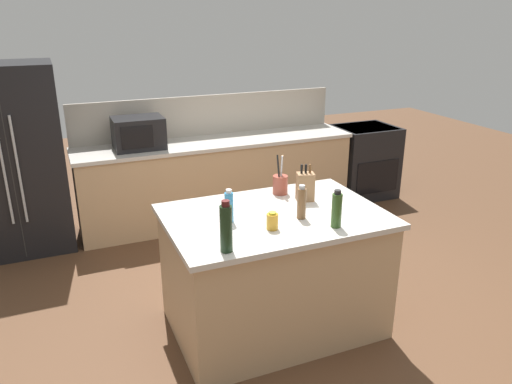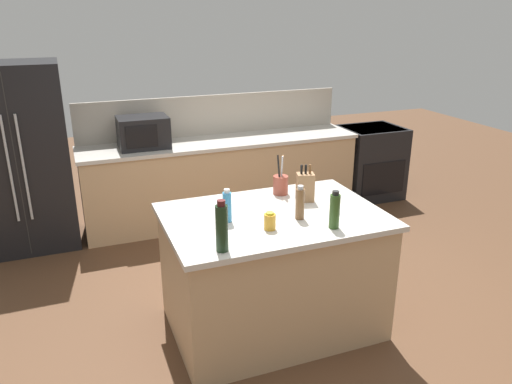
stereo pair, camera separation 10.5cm
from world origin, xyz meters
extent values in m
plane|color=brown|center=(0.00, 0.00, 0.00)|extent=(14.00, 14.00, 0.00)
cube|color=tan|center=(0.30, 2.20, 0.45)|extent=(3.12, 0.62, 0.90)
cube|color=beige|center=(0.30, 2.20, 0.92)|extent=(3.16, 0.66, 0.04)
cube|color=#B2A899|center=(0.30, 2.52, 1.17)|extent=(3.12, 0.03, 0.46)
cube|color=tan|center=(0.00, 0.00, 0.45)|extent=(1.51, 1.01, 0.90)
cube|color=beige|center=(0.00, 0.00, 0.92)|extent=(1.57, 1.07, 0.04)
cube|color=black|center=(-1.80, 2.25, 0.93)|extent=(0.95, 0.72, 1.87)
cube|color=#2D2D2D|center=(-1.80, 1.89, 0.93)|extent=(0.01, 0.00, 1.77)
cylinder|color=#ADB2B7|center=(-1.86, 1.87, 0.93)|extent=(0.02, 0.02, 1.03)
cylinder|color=#ADB2B7|center=(-1.74, 1.87, 0.93)|extent=(0.02, 0.02, 1.03)
cube|color=black|center=(2.30, 2.20, 0.46)|extent=(0.76, 0.64, 0.92)
cube|color=black|center=(2.30, 1.88, 0.35)|extent=(0.61, 0.01, 0.41)
cube|color=black|center=(2.30, 2.20, 0.91)|extent=(0.68, 0.58, 0.02)
cube|color=black|center=(-0.56, 2.20, 1.11)|extent=(0.52, 0.38, 0.33)
cube|color=black|center=(-0.61, 2.01, 1.11)|extent=(0.32, 0.01, 0.23)
cube|color=#936B47|center=(0.33, 0.16, 1.05)|extent=(0.15, 0.13, 0.22)
cylinder|color=black|center=(0.30, 0.17, 1.20)|extent=(0.02, 0.02, 0.07)
cylinder|color=black|center=(0.33, 0.16, 1.20)|extent=(0.02, 0.02, 0.07)
cylinder|color=brown|center=(0.36, 0.15, 1.20)|extent=(0.02, 0.02, 0.07)
cylinder|color=brown|center=(0.22, 0.37, 1.02)|extent=(0.12, 0.12, 0.15)
cylinder|color=olive|center=(0.23, 0.38, 1.17)|extent=(0.01, 0.05, 0.18)
cylinder|color=black|center=(0.20, 0.37, 1.17)|extent=(0.01, 0.05, 0.18)
cylinder|color=#B2B2B7|center=(0.22, 0.35, 1.17)|extent=(0.01, 0.03, 0.18)
cylinder|color=#2D4C1E|center=(0.29, -0.37, 1.06)|extent=(0.07, 0.07, 0.24)
cylinder|color=black|center=(0.29, -0.37, 1.19)|extent=(0.05, 0.05, 0.03)
cylinder|color=brown|center=(0.14, -0.14, 1.05)|extent=(0.06, 0.06, 0.22)
cylinder|color=#B2B2B7|center=(0.14, -0.14, 1.17)|extent=(0.04, 0.04, 0.03)
cylinder|color=#3384BC|center=(-0.35, -0.01, 1.05)|extent=(0.06, 0.06, 0.21)
cylinder|color=white|center=(-0.35, -0.01, 1.17)|extent=(0.04, 0.04, 0.03)
cylinder|color=gold|center=(-0.13, -0.23, 0.99)|extent=(0.08, 0.08, 0.11)
cylinder|color=gold|center=(-0.13, -0.23, 1.06)|extent=(0.05, 0.05, 0.02)
cylinder|color=black|center=(-0.52, -0.42, 1.09)|extent=(0.08, 0.08, 0.30)
cylinder|color=#4C1919|center=(-0.52, -0.42, 1.25)|extent=(0.05, 0.05, 0.04)
cylinder|color=silver|center=(0.44, -0.12, 0.99)|extent=(0.05, 0.05, 0.09)
cylinder|color=#B2B2B7|center=(0.44, -0.12, 1.04)|extent=(0.03, 0.03, 0.02)
camera|label=1|loc=(-1.41, -3.01, 2.33)|focal=35.00mm
camera|label=2|loc=(-1.32, -3.05, 2.33)|focal=35.00mm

